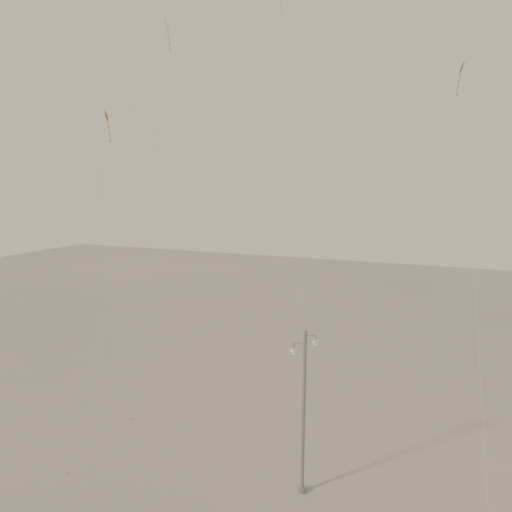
% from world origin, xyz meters
% --- Properties ---
extents(ground, '(160.00, 160.00, 0.00)m').
position_xyz_m(ground, '(0.00, 0.00, 0.00)').
color(ground, '#9E9282').
rests_on(ground, ground).
extents(street_lamp, '(1.60, 0.75, 8.89)m').
position_xyz_m(street_lamp, '(6.65, 1.20, 4.74)').
color(street_lamp, gray).
rests_on(street_lamp, ground).
extents(kite_0, '(2.24, 13.23, 37.37)m').
position_xyz_m(kite_0, '(-12.48, 15.26, 29.67)').
color(kite_0, maroon).
rests_on(kite_0, ground).
extents(kite_1, '(0.48, 5.67, 27.60)m').
position_xyz_m(kite_1, '(-6.56, 8.33, 20.71)').
color(kite_1, '#2F2827').
rests_on(kite_1, ground).
extents(kite_3, '(0.96, 4.16, 20.36)m').
position_xyz_m(kite_3, '(-5.61, 0.37, 14.72)').
color(kite_3, maroon).
rests_on(kite_3, ground).
extents(kite_4, '(2.95, 9.62, 23.52)m').
position_xyz_m(kite_4, '(13.60, 9.43, 18.01)').
color(kite_4, '#2F2827').
rests_on(kite_4, ground).
extents(kite_5, '(4.47, 5.82, 32.37)m').
position_xyz_m(kite_5, '(-0.58, 18.05, 23.34)').
color(kite_5, '#9F391A').
rests_on(kite_5, ground).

